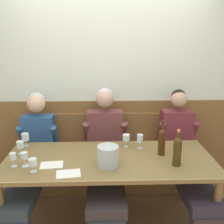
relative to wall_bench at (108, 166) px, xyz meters
The scene contains 19 objects.
room_wall_back 1.15m from the wall_bench, 90.00° to the left, with size 6.80×0.08×2.80m, color silver.
wood_wainscot_panel 0.34m from the wall_bench, 90.00° to the left, with size 6.80×0.03×1.10m, color brown.
wall_bench is the anchor object (origin of this frame).
dining_table 0.80m from the wall_bench, 90.00° to the right, with size 2.05×0.87×0.74m.
person_right_seat 0.99m from the wall_bench, 155.95° to the right, with size 0.48×1.31×1.26m.
person_center_left_seat 0.52m from the wall_bench, 95.21° to the right, with size 0.53×1.31×1.31m.
person_left_seat 1.00m from the wall_bench, 24.15° to the right, with size 0.48×1.30×1.28m.
ice_bucket 1.03m from the wall_bench, 91.06° to the right, with size 0.20×0.20×0.19m, color #B0B9BA.
wine_bottle_green_tall 1.23m from the wall_bench, 54.64° to the right, with size 0.08×0.08×0.35m.
wine_bottle_amber_mid 1.03m from the wall_bench, 50.30° to the right, with size 0.07×0.07×0.36m.
wine_glass_mid_right 1.29m from the wall_bench, 125.40° to the right, with size 0.07×0.07×0.12m.
wine_glass_near_bucket 0.73m from the wall_bench, 66.42° to the right, with size 0.08×0.08×0.14m.
wine_glass_by_bottle 1.13m from the wall_bench, 157.82° to the right, with size 0.08×0.08×0.14m.
wine_glass_right_end 1.35m from the wall_bench, 136.10° to the right, with size 0.06×0.06×0.13m.
wine_glass_center_rear 1.20m from the wall_bench, 147.46° to the right, with size 0.07×0.07×0.13m.
wine_glass_center_front 0.80m from the wall_bench, 54.85° to the right, with size 0.06×0.06×0.15m.
wine_glass_mid_left 1.28m from the wall_bench, 132.54° to the right, with size 0.06×0.06×0.14m.
tasting_sheet_left_guest 1.09m from the wall_bench, 123.05° to the right, with size 0.21×0.15×0.00m, color white.
tasting_sheet_right_guest 1.16m from the wall_bench, 109.97° to the right, with size 0.21×0.15×0.00m, color white.
Camera 1 is at (-0.05, -2.26, 1.89)m, focal length 42.30 mm.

